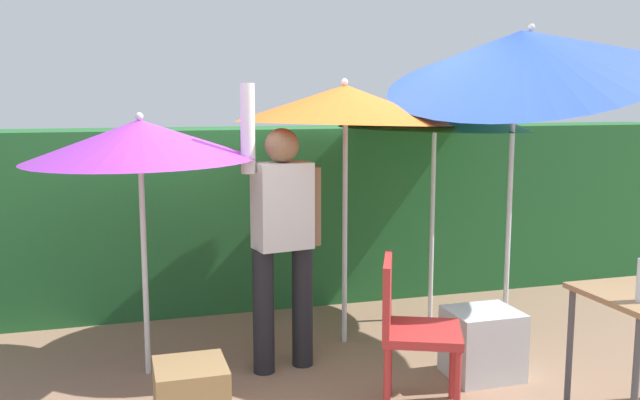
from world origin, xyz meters
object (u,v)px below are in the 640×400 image
umbrella_rainbow (435,112)px  umbrella_navy (523,55)px  umbrella_orange (345,105)px  crate_cardboard (191,394)px  person_vendor (282,231)px  cooler_box (482,344)px  umbrella_yellow (140,140)px  chair_plastic (409,325)px

umbrella_rainbow → umbrella_navy: size_ratio=0.70×
umbrella_orange → crate_cardboard: umbrella_orange is taller
umbrella_navy → person_vendor: size_ratio=1.41×
umbrella_orange → cooler_box: size_ratio=4.35×
umbrella_rainbow → umbrella_orange: (-0.85, -0.32, 0.06)m
person_vendor → cooler_box: bearing=-22.4°
crate_cardboard → person_vendor: bearing=42.6°
umbrella_navy → cooler_box: size_ratio=6.00×
umbrella_yellow → cooler_box: size_ratio=3.84×
umbrella_rainbow → chair_plastic: bearing=-119.6°
umbrella_orange → umbrella_rainbow: bearing=20.5°
cooler_box → person_vendor: bearing=157.6°
umbrella_yellow → crate_cardboard: size_ratio=4.28×
crate_cardboard → chair_plastic: bearing=-8.9°
umbrella_rainbow → chair_plastic: (-0.86, -1.51, -1.17)m
cooler_box → umbrella_yellow: bearing=162.1°
cooler_box → crate_cardboard: size_ratio=1.12×
person_vendor → chair_plastic: size_ratio=2.11×
umbrella_orange → umbrella_yellow: umbrella_orange is taller
umbrella_yellow → cooler_box: 2.54m
chair_plastic → cooler_box: chair_plastic is taller
umbrella_rainbow → crate_cardboard: umbrella_rainbow is taller
umbrella_yellow → umbrella_orange: bearing=8.3°
umbrella_orange → chair_plastic: umbrella_orange is taller
umbrella_rainbow → person_vendor: person_vendor is taller
crate_cardboard → cooler_box: bearing=3.8°
umbrella_rainbow → cooler_box: (-0.20, -1.19, -1.46)m
umbrella_rainbow → crate_cardboard: bearing=-147.6°
umbrella_yellow → umbrella_navy: (2.59, -0.18, 0.56)m
umbrella_yellow → chair_plastic: size_ratio=1.91×
umbrella_rainbow → cooler_box: 1.90m
umbrella_rainbow → umbrella_navy: 0.87m
umbrella_navy → umbrella_orange: bearing=161.6°
umbrella_navy → chair_plastic: 2.12m
umbrella_yellow → crate_cardboard: (0.19, -0.79, -1.36)m
umbrella_orange → umbrella_navy: umbrella_navy is taller
chair_plastic → umbrella_navy: bearing=34.3°
crate_cardboard → umbrella_yellow: bearing=103.8°
umbrella_orange → crate_cardboard: bearing=-140.8°
umbrella_rainbow → crate_cardboard: (-2.08, -1.32, -1.51)m
umbrella_orange → umbrella_yellow: (-1.42, -0.21, -0.22)m
umbrella_orange → crate_cardboard: (-1.22, -1.00, -1.57)m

